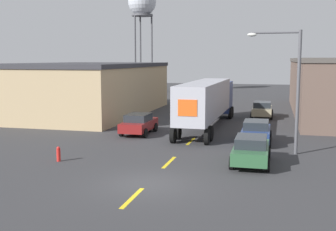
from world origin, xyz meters
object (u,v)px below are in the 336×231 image
(parked_car_right_mid, at_px, (256,131))
(street_lamp, at_px, (291,81))
(parked_car_right_near, at_px, (251,150))
(fire_hydrant, at_px, (59,154))
(semi_truck, at_px, (208,99))
(parked_car_right_far, at_px, (262,109))
(parked_car_left_far, at_px, (139,123))
(water_tower, at_px, (142,4))

(parked_car_right_mid, height_order, street_lamp, street_lamp)
(parked_car_right_near, height_order, fire_hydrant, parked_car_right_near)
(parked_car_right_mid, xyz_separation_m, parked_car_right_near, (0.00, -6.03, 0.00))
(semi_truck, relative_size, fire_hydrant, 18.70)
(fire_hydrant, bearing_deg, parked_car_right_far, 63.49)
(parked_car_right_far, relative_size, street_lamp, 0.59)
(parked_car_right_near, relative_size, parked_car_left_far, 1.00)
(parked_car_right_mid, relative_size, water_tower, 0.25)
(semi_truck, distance_m, parked_car_right_far, 8.70)
(parked_car_left_far, height_order, fire_hydrant, parked_car_left_far)
(water_tower, bearing_deg, parked_car_right_far, -52.26)
(semi_truck, distance_m, water_tower, 40.20)
(parked_car_right_far, distance_m, fire_hydrant, 23.56)
(fire_hydrant, bearing_deg, semi_truck, 65.11)
(parked_car_right_far, bearing_deg, water_tower, 127.74)
(parked_car_right_far, relative_size, parked_car_left_far, 1.00)
(parked_car_left_far, xyz_separation_m, street_lamp, (10.93, -4.25, 3.57))
(semi_truck, distance_m, fire_hydrant, 15.15)
(parked_car_right_mid, relative_size, parked_car_left_far, 1.00)
(semi_truck, height_order, parked_car_right_mid, semi_truck)
(semi_truck, bearing_deg, water_tower, 116.86)
(parked_car_right_near, bearing_deg, parked_car_left_far, 139.98)
(parked_car_right_far, bearing_deg, semi_truck, -119.36)
(semi_truck, height_order, parked_car_right_near, semi_truck)
(street_lamp, bearing_deg, parked_car_right_far, 97.39)
(semi_truck, height_order, parked_car_left_far, semi_truck)
(parked_car_right_far, bearing_deg, parked_car_left_far, -127.21)
(fire_hydrant, bearing_deg, street_lamp, 22.28)
(semi_truck, bearing_deg, parked_car_left_far, -136.90)
(parked_car_right_far, xyz_separation_m, parked_car_right_near, (0.00, -19.12, 0.00))
(street_lamp, distance_m, fire_hydrant, 14.16)
(parked_car_right_far, relative_size, parked_car_right_mid, 1.00)
(parked_car_left_far, relative_size, street_lamp, 0.59)
(parked_car_right_far, distance_m, parked_car_right_near, 19.12)
(parked_car_right_mid, relative_size, parked_car_right_near, 1.00)
(parked_car_right_mid, height_order, parked_car_left_far, same)
(parked_car_right_far, distance_m, water_tower, 36.85)
(semi_truck, xyz_separation_m, parked_car_right_far, (4.19, 7.46, -1.58))
(street_lamp, bearing_deg, semi_truck, 126.47)
(water_tower, bearing_deg, parked_car_right_mid, -62.48)
(semi_truck, distance_m, street_lamp, 10.72)
(parked_car_right_near, height_order, street_lamp, street_lamp)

